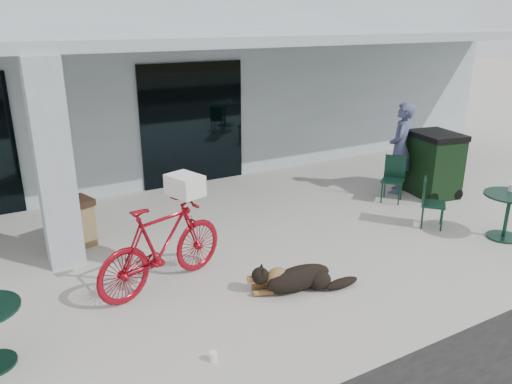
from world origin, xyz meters
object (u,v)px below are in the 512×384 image
cafe_table_far (507,216)px  cafe_chair_far_a (434,203)px  trash_receptacle (78,223)px  wheeled_bin (433,164)px  person (400,148)px  dog (299,277)px  bicycle (162,246)px  cafe_chair_far_b (393,180)px

cafe_table_far → cafe_chair_far_a: bearing=126.4°
cafe_chair_far_a → trash_receptacle: 6.17m
cafe_chair_far_a → wheeled_bin: bearing=0.8°
cafe_table_far → cafe_chair_far_a: cafe_chair_far_a is taller
person → trash_receptacle: bearing=-44.6°
cafe_chair_far_a → wheeled_bin: wheeled_bin is taller
dog → cafe_table_far: (4.06, -0.31, 0.20)m
person → wheeled_bin: 0.77m
cafe_table_far → bicycle: bearing=166.7°
cafe_chair_far_a → trash_receptacle: bearing=115.9°
wheeled_bin → cafe_table_far: bearing=-97.1°
cafe_table_far → cafe_chair_far_b: 2.34m
cafe_table_far → trash_receptacle: 7.22m
wheeled_bin → trash_receptacle: bearing=-179.3°
bicycle → dog: 1.94m
person → cafe_table_far: bearing=47.6°
bicycle → wheeled_bin: 6.37m
dog → wheeled_bin: wheeled_bin is taller
cafe_chair_far_a → trash_receptacle: (-5.71, 2.34, -0.04)m
person → wheeled_bin: person is taller
cafe_chair_far_b → trash_receptacle: size_ratio=1.15×
cafe_chair_far_b → wheeled_bin: wheeled_bin is taller
bicycle → cafe_chair_far_a: size_ratio=2.31×
cafe_chair_far_b → wheeled_bin: bearing=48.6°
trash_receptacle → wheeled_bin: size_ratio=0.61×
bicycle → person: bearing=-94.4°
cafe_chair_far_b → trash_receptacle: 6.11m
cafe_chair_far_a → person: bearing=22.1°
cafe_chair_far_b → person: bearing=89.4°
cafe_chair_far_b → cafe_table_far: bearing=-27.1°
bicycle → person: (5.79, 1.37, 0.35)m
cafe_table_far → person: (0.14, 2.70, 0.58)m
bicycle → cafe_chair_far_a: bicycle is taller
cafe_table_far → dog: bearing=175.6°
trash_receptacle → wheeled_bin: wheeled_bin is taller
wheeled_bin → cafe_chair_far_a: bearing=-128.0°
bicycle → dog: bearing=-140.4°
dog → cafe_chair_far_b: cafe_chair_far_b is taller
bicycle → cafe_chair_far_b: (5.25, 0.97, -0.16)m
cafe_chair_far_a → cafe_chair_far_b: bearing=35.2°
bicycle → person: person is taller
dog → wheeled_bin: (4.71, 1.91, 0.48)m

